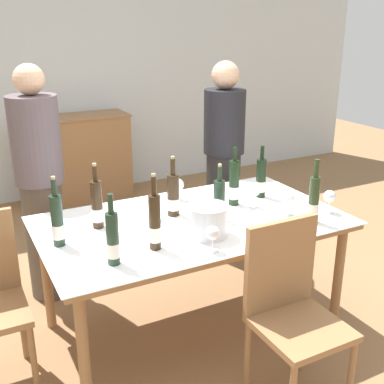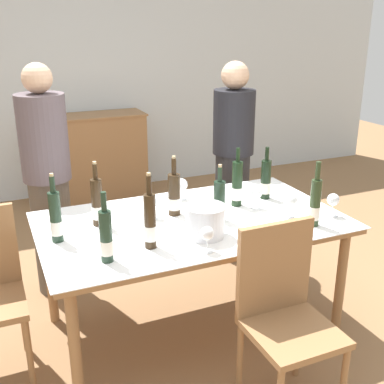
{
  "view_description": "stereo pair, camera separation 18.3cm",
  "coord_description": "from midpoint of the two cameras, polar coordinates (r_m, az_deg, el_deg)",
  "views": [
    {
      "loc": [
        -1.24,
        -2.39,
        1.9
      ],
      "look_at": [
        0.0,
        0.0,
        0.94
      ],
      "focal_mm": 45.0,
      "sensor_mm": 36.0,
      "label": 1
    },
    {
      "loc": [
        -1.08,
        -2.47,
        1.9
      ],
      "look_at": [
        0.0,
        0.0,
        0.94
      ],
      "focal_mm": 45.0,
      "sensor_mm": 36.0,
      "label": 2
    }
  ],
  "objects": [
    {
      "name": "ground_plane",
      "position": [
        3.29,
        -1.65,
        -15.65
      ],
      "size": [
        12.0,
        12.0,
        0.0
      ],
      "primitive_type": "plane",
      "color": "olive"
    },
    {
      "name": "back_wall",
      "position": [
        5.61,
        -15.88,
        13.72
      ],
      "size": [
        8.0,
        0.1,
        2.8
      ],
      "color": "silver",
      "rests_on": "ground_plane"
    },
    {
      "name": "sideboard_cabinet",
      "position": [
        5.49,
        -14.42,
        3.87
      ],
      "size": [
        1.17,
        0.46,
        0.94
      ],
      "color": "#996B42",
      "rests_on": "ground_plane"
    },
    {
      "name": "dining_table",
      "position": [
        2.95,
        -1.78,
        -4.52
      ],
      "size": [
        1.83,
        1.06,
        0.76
      ],
      "color": "#996B42",
      "rests_on": "ground_plane"
    },
    {
      "name": "ice_bucket",
      "position": [
        2.68,
        -0.06,
        -3.33
      ],
      "size": [
        0.23,
        0.23,
        0.18
      ],
      "color": "silver",
      "rests_on": "dining_table"
    },
    {
      "name": "wine_bottle_0",
      "position": [
        2.89,
        1.42,
        -1.11
      ],
      "size": [
        0.07,
        0.07,
        0.35
      ],
      "color": "#1E3323",
      "rests_on": "dining_table"
    },
    {
      "name": "wine_bottle_1",
      "position": [
        2.96,
        -4.01,
        -0.46
      ],
      "size": [
        0.08,
        0.08,
        0.38
      ],
      "color": "#332314",
      "rests_on": "dining_table"
    },
    {
      "name": "wine_bottle_2",
      "position": [
        2.67,
        -17.58,
        -3.36
      ],
      "size": [
        0.07,
        0.07,
        0.39
      ],
      "color": "#1E3323",
      "rests_on": "dining_table"
    },
    {
      "name": "wine_bottle_3",
      "position": [
        2.41,
        -11.55,
        -5.57
      ],
      "size": [
        0.06,
        0.06,
        0.37
      ],
      "color": "#1E3323",
      "rests_on": "dining_table"
    },
    {
      "name": "wine_bottle_4",
      "position": [
        2.91,
        12.5,
        -0.96
      ],
      "size": [
        0.06,
        0.06,
        0.39
      ],
      "color": "#28381E",
      "rests_on": "dining_table"
    },
    {
      "name": "wine_bottle_5",
      "position": [
        3.29,
        6.6,
        1.54
      ],
      "size": [
        0.07,
        0.07,
        0.36
      ],
      "color": "black",
      "rests_on": "dining_table"
    },
    {
      "name": "wine_bottle_6",
      "position": [
        3.13,
        3.34,
        0.91
      ],
      "size": [
        0.07,
        0.07,
        0.39
      ],
      "color": "black",
      "rests_on": "dining_table"
    },
    {
      "name": "wine_bottle_7",
      "position": [
        2.52,
        -6.51,
        -3.71
      ],
      "size": [
        0.06,
        0.06,
        0.42
      ],
      "color": "#332314",
      "rests_on": "dining_table"
    },
    {
      "name": "wine_bottle_8",
      "position": [
        2.84,
        -13.01,
        -1.6
      ],
      "size": [
        0.07,
        0.07,
        0.39
      ],
      "color": "#332314",
      "rests_on": "dining_table"
    },
    {
      "name": "wine_glass_0",
      "position": [
        3.11,
        5.71,
        -0.06
      ],
      "size": [
        0.07,
        0.07,
        0.14
      ],
      "color": "white",
      "rests_on": "dining_table"
    },
    {
      "name": "wine_glass_1",
      "position": [
        3.22,
        -3.3,
        0.78
      ],
      "size": [
        0.08,
        0.08,
        0.15
      ],
      "color": "white",
      "rests_on": "dining_table"
    },
    {
      "name": "wine_glass_2",
      "position": [
        3.1,
        14.37,
        -0.62
      ],
      "size": [
        0.08,
        0.08,
        0.15
      ],
      "color": "white",
      "rests_on": "dining_table"
    },
    {
      "name": "wine_glass_3",
      "position": [
        2.92,
        -6.46,
        -1.47
      ],
      "size": [
        0.07,
        0.07,
        0.14
      ],
      "color": "white",
      "rests_on": "dining_table"
    },
    {
      "name": "wine_glass_4",
      "position": [
        2.5,
        0.37,
        -5.04
      ],
      "size": [
        0.07,
        0.07,
        0.14
      ],
      "color": "white",
      "rests_on": "dining_table"
    },
    {
      "name": "wine_glass_5",
      "position": [
        3.0,
        9.63,
        -0.84
      ],
      "size": [
        0.09,
        0.09,
        0.15
      ],
      "color": "white",
      "rests_on": "dining_table"
    },
    {
      "name": "chair_near_front",
      "position": [
        2.53,
        9.54,
        -12.9
      ],
      "size": [
        0.42,
        0.42,
        0.97
      ],
      "color": "#996B42",
      "rests_on": "ground_plane"
    },
    {
      "name": "person_host",
      "position": [
        3.48,
        -18.95,
        0.59
      ],
      "size": [
        0.33,
        0.33,
        1.65
      ],
      "color": "#51473D",
      "rests_on": "ground_plane"
    },
    {
      "name": "person_guest_left",
      "position": [
        3.94,
        2.42,
        3.53
      ],
      "size": [
        0.33,
        0.33,
        1.62
      ],
      "color": "#262628",
      "rests_on": "ground_plane"
    }
  ]
}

